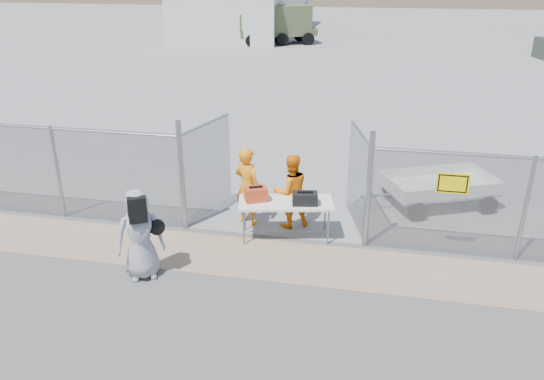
% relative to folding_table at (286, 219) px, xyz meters
% --- Properties ---
extents(ground, '(160.00, 160.00, 0.00)m').
position_rel_folding_table_xyz_m(ground, '(-0.29, -2.03, -0.42)').
color(ground, '#474646').
extents(tarmac_inside, '(160.00, 80.00, 0.01)m').
position_rel_folding_table_xyz_m(tarmac_inside, '(-0.29, 39.97, -0.42)').
color(tarmac_inside, gray).
rests_on(tarmac_inside, ground).
extents(dirt_strip, '(44.00, 1.60, 0.01)m').
position_rel_folding_table_xyz_m(dirt_strip, '(-0.29, -1.03, -0.42)').
color(dirt_strip, '#9E7F63').
rests_on(dirt_strip, ground).
extents(chain_link_fence, '(40.00, 0.20, 2.20)m').
position_rel_folding_table_xyz_m(chain_link_fence, '(-0.29, -0.03, 0.68)').
color(chain_link_fence, gray).
rests_on(chain_link_fence, ground).
extents(folding_table, '(2.13, 1.23, 0.85)m').
position_rel_folding_table_xyz_m(folding_table, '(0.00, 0.00, 0.00)').
color(folding_table, white).
rests_on(folding_table, ground).
extents(orange_bag, '(0.56, 0.48, 0.29)m').
position_rel_folding_table_xyz_m(orange_bag, '(-0.63, -0.08, 0.57)').
color(orange_bag, '#D0421E').
rests_on(orange_bag, folding_table).
extents(black_duffel, '(0.57, 0.40, 0.25)m').
position_rel_folding_table_xyz_m(black_duffel, '(0.41, -0.05, 0.55)').
color(black_duffel, black).
rests_on(black_duffel, folding_table).
extents(security_worker_left, '(0.78, 0.67, 1.82)m').
position_rel_folding_table_xyz_m(security_worker_left, '(-0.96, 0.50, 0.48)').
color(security_worker_left, orange).
rests_on(security_worker_left, ground).
extents(security_worker_right, '(1.03, 0.95, 1.70)m').
position_rel_folding_table_xyz_m(security_worker_right, '(0.01, 0.57, 0.43)').
color(security_worker_right, orange).
rests_on(security_worker_right, ground).
extents(visitor, '(1.03, 0.91, 1.77)m').
position_rel_folding_table_xyz_m(visitor, '(-2.36, -2.09, 0.46)').
color(visitor, gray).
rests_on(visitor, ground).
extents(utility_trailer, '(3.76, 2.94, 0.81)m').
position_rel_folding_table_xyz_m(utility_trailer, '(3.38, 2.42, -0.02)').
color(utility_trailer, white).
rests_on(utility_trailer, ground).
extents(military_truck, '(6.28, 4.48, 2.82)m').
position_rel_folding_table_xyz_m(military_truck, '(-6.31, 30.97, 0.99)').
color(military_truck, '#4D5E35').
rests_on(military_truck, ground).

